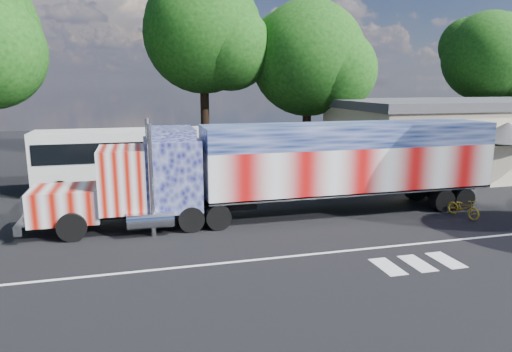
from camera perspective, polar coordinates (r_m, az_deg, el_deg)
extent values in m
plane|color=black|center=(20.22, 2.17, -6.93)|extent=(100.00, 100.00, 0.00)
cube|color=silver|center=(17.55, 5.05, -9.90)|extent=(30.00, 0.15, 0.01)
cube|color=silver|center=(17.18, 16.12, -10.82)|extent=(0.70, 1.60, 0.01)
cube|color=silver|center=(17.79, 19.51, -10.24)|extent=(0.70, 1.60, 0.01)
cube|color=silver|center=(18.47, 22.64, -9.67)|extent=(0.70, 1.60, 0.01)
cube|color=black|center=(21.25, -13.17, -4.17)|extent=(9.80, 1.09, 0.33)
cube|color=tan|center=(21.34, -22.64, -3.20)|extent=(2.83, 2.40, 1.42)
cube|color=silver|center=(21.60, -26.51, -3.36)|extent=(0.13, 2.07, 1.26)
cube|color=silver|center=(21.82, -26.90, -5.18)|extent=(0.33, 2.72, 0.39)
cube|color=tan|center=(20.91, -16.35, -0.30)|extent=(1.96, 2.72, 2.72)
cube|color=black|center=(20.87, -18.96, 0.89)|extent=(0.07, 2.29, 0.98)
cube|color=#4D538D|center=(20.92, -10.40, 0.30)|extent=(2.40, 2.72, 3.16)
cube|color=#4D538D|center=(20.65, -10.58, 5.19)|extent=(1.96, 2.61, 0.54)
cylinder|color=silver|center=(22.29, -13.20, 0.87)|extent=(0.22, 0.22, 4.79)
cylinder|color=silver|center=(19.47, -12.94, -0.64)|extent=(0.22, 0.22, 4.79)
cylinder|color=silver|center=(22.63, -13.28, -3.36)|extent=(1.96, 0.72, 0.72)
cylinder|color=silver|center=(19.90, -13.04, -5.40)|extent=(1.96, 0.72, 0.72)
cylinder|color=black|center=(20.33, -22.02, -5.92)|extent=(1.20, 0.38, 1.20)
cylinder|color=black|center=(22.62, -21.28, -4.15)|extent=(1.20, 0.38, 1.20)
cylinder|color=black|center=(20.31, -8.11, -5.29)|extent=(1.13, 0.60, 1.13)
cylinder|color=black|center=(22.50, -8.80, -3.64)|extent=(1.13, 0.60, 1.13)
cylinder|color=black|center=(20.47, -4.77, -5.08)|extent=(1.13, 0.60, 1.13)
cylinder|color=black|center=(22.65, -5.78, -3.47)|extent=(1.13, 0.60, 1.13)
cube|color=black|center=(23.49, 11.43, -1.91)|extent=(14.16, 1.20, 0.33)
cube|color=#DF8181|center=(23.24, 11.55, 1.09)|extent=(14.59, 2.83, 2.18)
cube|color=#47578F|center=(23.01, 11.71, 5.10)|extent=(14.59, 2.83, 1.09)
cube|color=silver|center=(23.46, 11.44, -1.52)|extent=(14.59, 2.83, 0.13)
cube|color=silver|center=(27.17, 25.61, 2.84)|extent=(0.04, 2.72, 3.16)
cylinder|color=black|center=(25.08, 22.22, -2.80)|extent=(1.13, 0.60, 1.13)
cylinder|color=black|center=(26.88, 19.32, -1.67)|extent=(1.13, 0.60, 1.13)
cylinder|color=black|center=(25.81, 24.35, -2.59)|extent=(1.13, 0.60, 1.13)
cylinder|color=black|center=(27.56, 21.39, -1.50)|extent=(1.13, 0.60, 1.13)
cube|color=silver|center=(28.63, -13.67, 2.03)|extent=(12.61, 2.73, 3.68)
cube|color=black|center=(28.53, -13.73, 3.39)|extent=(12.19, 2.80, 1.16)
cube|color=black|center=(28.88, -13.54, -0.64)|extent=(12.61, 2.73, 0.26)
cube|color=black|center=(29.20, -26.15, 1.67)|extent=(0.06, 2.42, 1.47)
cylinder|color=black|center=(27.92, -23.22, -1.57)|extent=(1.05, 0.32, 1.05)
cylinder|color=black|center=(30.46, -22.53, -0.48)|extent=(1.05, 0.32, 1.05)
cylinder|color=black|center=(27.81, -6.98, -0.76)|extent=(1.05, 0.32, 1.05)
cylinder|color=black|center=(30.36, -7.65, 0.27)|extent=(1.05, 0.32, 1.05)
cylinder|color=black|center=(27.95, -5.05, -0.65)|extent=(1.05, 0.32, 1.05)
cylinder|color=black|center=(30.49, -5.89, 0.36)|extent=(1.05, 0.32, 1.05)
cube|color=beige|center=(39.16, 26.33, 4.32)|extent=(22.00, 10.00, 4.60)
cube|color=#46464B|center=(38.97, 26.67, 8.11)|extent=(22.40, 10.40, 0.60)
cube|color=#1E5926|center=(30.27, 21.05, 3.16)|extent=(1.60, 0.08, 1.20)
cube|color=#1E5926|center=(32.76, 26.76, 3.28)|extent=(1.60, 0.08, 1.20)
cube|color=beige|center=(33.17, 28.52, 1.27)|extent=(3.00, 1.20, 2.60)
cube|color=#1E5926|center=(32.97, 28.79, 4.01)|extent=(3.40, 1.60, 0.25)
cone|color=#46464B|center=(32.92, 28.87, 4.87)|extent=(4.00, 4.00, 1.20)
imported|color=slate|center=(20.77, -21.59, -4.90)|extent=(0.69, 0.56, 1.64)
imported|color=gold|center=(24.37, 24.52, -3.60)|extent=(0.97, 1.91, 0.96)
cylinder|color=black|center=(38.10, 6.36, 6.85)|extent=(0.70, 0.70, 6.67)
sphere|color=#1C5114|center=(38.03, 6.53, 14.38)|extent=(9.19, 9.19, 9.19)
sphere|color=#1C5114|center=(37.43, 9.97, 12.87)|extent=(6.43, 6.43, 6.43)
sphere|color=#1C5114|center=(38.92, 3.84, 15.77)|extent=(5.97, 5.97, 5.97)
cylinder|color=black|center=(37.68, -6.41, 7.94)|extent=(0.70, 0.70, 8.18)
sphere|color=#1C5114|center=(37.81, -6.62, 17.26)|extent=(9.33, 9.33, 9.33)
sphere|color=#1C5114|center=(36.65, -3.25, 15.66)|extent=(6.53, 6.53, 6.53)
sphere|color=#1C5114|center=(39.15, -9.11, 18.72)|extent=(6.07, 6.07, 6.07)
cylinder|color=black|center=(49.83, 26.41, 7.06)|extent=(0.70, 0.70, 7.10)
sphere|color=#1C5114|center=(49.81, 26.97, 13.17)|extent=(8.41, 8.41, 8.41)
sphere|color=#1C5114|center=(49.96, 29.31, 11.77)|extent=(5.88, 5.88, 5.88)
sphere|color=#1C5114|center=(50.03, 24.98, 14.50)|extent=(5.46, 5.46, 5.46)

